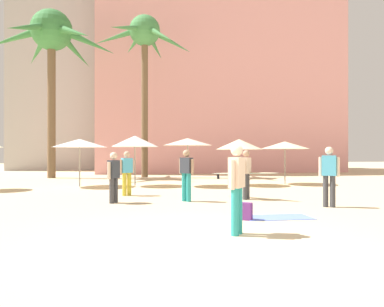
# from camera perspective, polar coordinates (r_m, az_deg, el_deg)

# --- Properties ---
(ground) EXTENTS (120.00, 120.00, 0.00)m
(ground) POSITION_cam_1_polar(r_m,az_deg,el_deg) (7.14, 2.24, -12.99)
(ground) COLOR beige
(hotel_pink) EXTENTS (21.26, 9.89, 19.77)m
(hotel_pink) POSITION_cam_1_polar(r_m,az_deg,el_deg) (36.69, 3.44, 13.02)
(hotel_pink) COLOR pink
(hotel_pink) RESTS_ON ground
(hotel_tower_gray) EXTENTS (14.67, 8.72, 31.83)m
(hotel_tower_gray) POSITION_cam_1_polar(r_m,az_deg,el_deg) (44.60, -15.12, 18.69)
(hotel_tower_gray) COLOR #A8A8A3
(hotel_tower_gray) RESTS_ON ground
(palm_tree_far_left) EXTENTS (8.48, 7.74, 11.10)m
(palm_tree_far_left) POSITION_cam_1_polar(r_m,az_deg,el_deg) (27.68, -20.29, 15.79)
(palm_tree_far_left) COLOR brown
(palm_tree_far_left) RESTS_ON ground
(palm_tree_left) EXTENTS (6.75, 6.34, 11.01)m
(palm_tree_left) POSITION_cam_1_polar(r_m,az_deg,el_deg) (27.04, -7.15, 16.29)
(palm_tree_left) COLOR brown
(palm_tree_left) RESTS_ON ground
(cafe_umbrella_0) EXTENTS (2.62, 2.62, 2.31)m
(cafe_umbrella_0) POSITION_cam_1_polar(r_m,az_deg,el_deg) (19.16, -16.52, 1.50)
(cafe_umbrella_0) COLOR gray
(cafe_umbrella_0) RESTS_ON ground
(cafe_umbrella_2) EXTENTS (2.36, 2.36, 2.34)m
(cafe_umbrella_2) POSITION_cam_1_polar(r_m,az_deg,el_deg) (19.26, 7.09, 1.37)
(cafe_umbrella_2) COLOR gray
(cafe_umbrella_2) RESTS_ON ground
(cafe_umbrella_3) EXTENTS (2.33, 2.33, 2.49)m
(cafe_umbrella_3) POSITION_cam_1_polar(r_m,az_deg,el_deg) (18.99, -8.56, 1.83)
(cafe_umbrella_3) COLOR gray
(cafe_umbrella_3) RESTS_ON ground
(cafe_umbrella_4) EXTENTS (2.54, 2.54, 2.24)m
(cafe_umbrella_4) POSITION_cam_1_polar(r_m,az_deg,el_deg) (20.46, 13.78, 1.21)
(cafe_umbrella_4) COLOR gray
(cafe_umbrella_4) RESTS_ON ground
(cafe_umbrella_6) EXTENTS (2.43, 2.43, 2.36)m
(cafe_umbrella_6) POSITION_cam_1_polar(r_m,az_deg,el_deg) (18.59, -0.65, 1.75)
(cafe_umbrella_6) COLOR gray
(cafe_umbrella_6) RESTS_ON ground
(beach_towel) EXTENTS (1.70, 0.94, 0.01)m
(beach_towel) POSITION_cam_1_polar(r_m,az_deg,el_deg) (9.87, 12.69, -9.32)
(beach_towel) COLOR #6684E0
(beach_towel) RESTS_ON ground
(backpack) EXTENTS (0.35, 0.34, 0.42)m
(backpack) POSITION_cam_1_polar(r_m,az_deg,el_deg) (9.35, 8.09, -8.63)
(backpack) COLOR #602A72
(backpack) RESTS_ON ground
(person_far_right) EXTENTS (2.09, 2.23, 1.73)m
(person_far_right) POSITION_cam_1_polar(r_m,az_deg,el_deg) (13.52, 7.99, -2.87)
(person_far_right) COLOR #3D3D42
(person_far_right) RESTS_ON ground
(person_mid_center) EXTENTS (0.42, 0.55, 1.65)m
(person_mid_center) POSITION_cam_1_polar(r_m,az_deg,el_deg) (12.57, -11.69, -3.22)
(person_mid_center) COLOR #3D3D42
(person_mid_center) RESTS_ON ground
(person_mid_left) EXTENTS (0.44, 0.54, 1.79)m
(person_mid_left) POSITION_cam_1_polar(r_m,az_deg,el_deg) (7.56, 6.73, -4.69)
(person_mid_left) COLOR teal
(person_mid_left) RESTS_ON ground
(person_near_right) EXTENTS (0.56, 0.41, 1.81)m
(person_near_right) POSITION_cam_1_polar(r_m,az_deg,el_deg) (12.09, 19.90, -2.89)
(person_near_right) COLOR #3D3D42
(person_near_right) RESTS_ON ground
(person_mid_right) EXTENTS (0.58, 0.38, 1.69)m
(person_mid_right) POSITION_cam_1_polar(r_m,az_deg,el_deg) (14.69, -9.76, -2.65)
(person_mid_right) COLOR gold
(person_mid_right) RESTS_ON ground
(person_near_left) EXTENTS (0.48, 0.51, 1.73)m
(person_near_left) POSITION_cam_1_polar(r_m,az_deg,el_deg) (12.72, -0.85, -2.95)
(person_near_left) COLOR teal
(person_near_left) RESTS_ON ground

